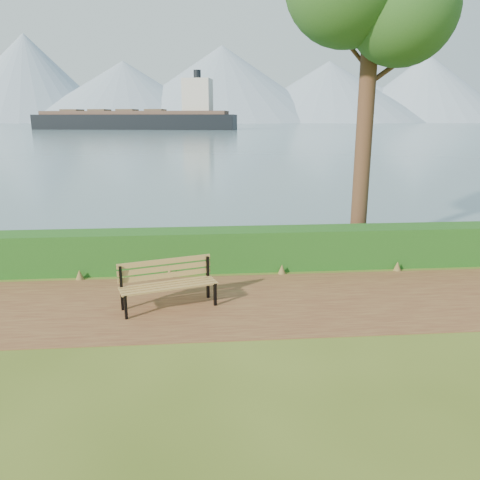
{
  "coord_description": "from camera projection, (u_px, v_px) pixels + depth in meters",
  "views": [
    {
      "loc": [
        -0.33,
        -8.62,
        3.68
      ],
      "look_at": [
        0.51,
        1.2,
        1.1
      ],
      "focal_mm": 35.0,
      "sensor_mm": 36.0,
      "label": 1
    }
  ],
  "objects": [
    {
      "name": "ground",
      "position": [
        220.0,
        309.0,
        9.27
      ],
      "size": [
        140.0,
        140.0,
        0.0
      ],
      "primitive_type": "plane",
      "color": "#3C5017",
      "rests_on": "ground"
    },
    {
      "name": "path",
      "position": [
        219.0,
        303.0,
        9.56
      ],
      "size": [
        40.0,
        3.4,
        0.01
      ],
      "primitive_type": "cube",
      "color": "#5A2E1F",
      "rests_on": "ground"
    },
    {
      "name": "hedge",
      "position": [
        215.0,
        250.0,
        11.65
      ],
      "size": [
        32.0,
        0.85,
        1.0
      ],
      "primitive_type": "cube",
      "color": "#134012",
      "rests_on": "ground"
    },
    {
      "name": "water",
      "position": [
        200.0,
        125.0,
        259.9
      ],
      "size": [
        700.0,
        510.0,
        0.0
      ],
      "primitive_type": "cube",
      "color": "slate",
      "rests_on": "ground"
    },
    {
      "name": "mountains",
      "position": [
        188.0,
        88.0,
        392.93
      ],
      "size": [
        585.0,
        190.0,
        70.0
      ],
      "color": "#7C91A6",
      "rests_on": "ground"
    },
    {
      "name": "bench",
      "position": [
        167.0,
        280.0,
        9.29
      ],
      "size": [
        1.97,
        1.08,
        0.95
      ],
      "rotation": [
        0.0,
        0.0,
        0.3
      ],
      "color": "black",
      "rests_on": "ground"
    },
    {
      "name": "cargo_ship",
      "position": [
        142.0,
        120.0,
        151.72
      ],
      "size": [
        66.79,
        24.04,
        20.06
      ],
      "rotation": [
        0.0,
        0.0,
        -0.21
      ],
      "color": "black",
      "rests_on": "ground"
    }
  ]
}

